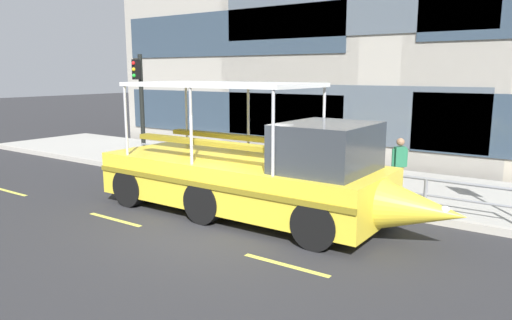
% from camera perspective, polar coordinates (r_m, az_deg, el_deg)
% --- Properties ---
extents(ground_plane, '(120.00, 120.00, 0.00)m').
position_cam_1_polar(ground_plane, '(11.03, -4.56, -8.01)').
color(ground_plane, '#2B2B2D').
extents(sidewalk, '(32.00, 4.80, 0.18)m').
position_cam_1_polar(sidewalk, '(15.57, 8.66, -2.28)').
color(sidewalk, '#A8A59E').
rests_on(sidewalk, ground_plane).
extents(curb_edge, '(32.00, 0.18, 0.18)m').
position_cam_1_polar(curb_edge, '(13.44, 3.91, -4.21)').
color(curb_edge, '#B2ADA3').
rests_on(curb_edge, ground_plane).
extents(lane_centreline, '(25.80, 0.12, 0.01)m').
position_cam_1_polar(lane_centreline, '(10.34, -8.02, -9.33)').
color(lane_centreline, '#DBD64C').
rests_on(lane_centreline, ground_plane).
extents(curb_guardrail, '(12.02, 0.09, 0.82)m').
position_cam_1_polar(curb_guardrail, '(13.75, 3.45, -1.12)').
color(curb_guardrail, gray).
rests_on(curb_guardrail, sidewalk).
extents(traffic_light_pole, '(0.24, 0.46, 3.95)m').
position_cam_1_polar(traffic_light_pole, '(18.28, -13.64, 7.30)').
color(traffic_light_pole, black).
rests_on(traffic_light_pole, sidewalk).
extents(leaned_bicycle, '(1.74, 0.46, 0.96)m').
position_cam_1_polar(leaned_bicycle, '(17.14, -9.91, 0.44)').
color(leaned_bicycle, black).
rests_on(leaned_bicycle, sidewalk).
extents(duck_tour_boat, '(9.14, 2.65, 3.23)m').
position_cam_1_polar(duck_tour_boat, '(11.55, 0.08, -1.73)').
color(duck_tour_boat, yellow).
rests_on(duck_tour_boat, ground_plane).
extents(pedestrian_near_bow, '(0.34, 0.33, 1.56)m').
position_cam_1_polar(pedestrian_near_bow, '(13.49, 16.73, -0.09)').
color(pedestrian_near_bow, '#47423D').
rests_on(pedestrian_near_bow, sidewalk).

